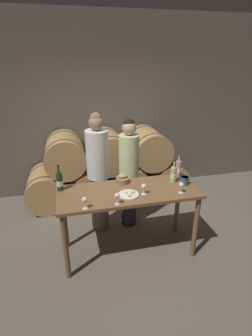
# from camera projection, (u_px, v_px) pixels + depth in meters

# --- Properties ---
(ground_plane) EXTENTS (10.00, 10.00, 0.00)m
(ground_plane) POSITION_uv_depth(u_px,v_px,m) (128.00, 250.00, 3.63)
(ground_plane) COLOR #665E51
(stone_wall_back) EXTENTS (10.00, 0.12, 3.20)m
(stone_wall_back) POSITION_uv_depth(u_px,v_px,m) (102.00, 108.00, 4.83)
(stone_wall_back) COLOR #60594F
(stone_wall_back) RESTS_ON ground_plane
(barrel_stack) EXTENTS (2.92, 0.82, 1.29)m
(barrel_stack) POSITION_uv_depth(u_px,v_px,m) (109.00, 169.00, 4.75)
(barrel_stack) COLOR tan
(barrel_stack) RESTS_ON ground_plane
(tasting_table) EXTENTS (1.76, 0.69, 0.93)m
(tasting_table) POSITION_uv_depth(u_px,v_px,m) (129.00, 200.00, 3.31)
(tasting_table) COLOR brown
(tasting_table) RESTS_ON ground_plane
(person_left) EXTENTS (0.32, 0.32, 1.80)m
(person_left) POSITION_uv_depth(u_px,v_px,m) (98.00, 173.00, 3.77)
(person_left) COLOR #756651
(person_left) RESTS_ON ground_plane
(person_right) EXTENTS (0.29, 0.29, 1.70)m
(person_right) POSITION_uv_depth(u_px,v_px,m) (129.00, 173.00, 3.88)
(person_right) COLOR #2D334C
(person_right) RESTS_ON ground_plane
(wine_bottle_red) EXTENTS (0.08, 0.08, 0.34)m
(wine_bottle_red) POSITION_uv_depth(u_px,v_px,m) (60.00, 182.00, 3.23)
(wine_bottle_red) COLOR #193819
(wine_bottle_red) RESTS_ON tasting_table
(wine_bottle_white) EXTENTS (0.08, 0.08, 0.32)m
(wine_bottle_white) POSITION_uv_depth(u_px,v_px,m) (173.00, 174.00, 3.44)
(wine_bottle_white) COLOR #ADBC7F
(wine_bottle_white) RESTS_ON tasting_table
(wine_bottle_rose) EXTENTS (0.08, 0.08, 0.33)m
(wine_bottle_rose) POSITION_uv_depth(u_px,v_px,m) (178.00, 168.00, 3.61)
(wine_bottle_rose) COLOR #BC8E93
(wine_bottle_rose) RESTS_ON tasting_table
(blue_crock) EXTENTS (0.11, 0.11, 0.11)m
(blue_crock) POSITION_uv_depth(u_px,v_px,m) (184.00, 180.00, 3.39)
(blue_crock) COLOR #335693
(blue_crock) RESTS_ON tasting_table
(bread_basket) EXTENTS (0.17, 0.17, 0.13)m
(bread_basket) POSITION_uv_depth(u_px,v_px,m) (123.00, 179.00, 3.44)
(bread_basket) COLOR olive
(bread_basket) RESTS_ON tasting_table
(cheese_plate) EXTENTS (0.25, 0.25, 0.04)m
(cheese_plate) POSITION_uv_depth(u_px,v_px,m) (129.00, 194.00, 3.15)
(cheese_plate) COLOR white
(cheese_plate) RESTS_ON tasting_table
(wine_glass_far_left) EXTENTS (0.06, 0.06, 0.14)m
(wine_glass_far_left) POSITION_uv_depth(u_px,v_px,m) (84.00, 200.00, 2.84)
(wine_glass_far_left) COLOR white
(wine_glass_far_left) RESTS_ON tasting_table
(wine_glass_left) EXTENTS (0.06, 0.06, 0.14)m
(wine_glass_left) POSITION_uv_depth(u_px,v_px,m) (117.00, 196.00, 2.92)
(wine_glass_left) COLOR white
(wine_glass_left) RESTS_ON tasting_table
(wine_glass_center) EXTENTS (0.06, 0.06, 0.14)m
(wine_glass_center) POSITION_uv_depth(u_px,v_px,m) (144.00, 187.00, 3.13)
(wine_glass_center) COLOR white
(wine_glass_center) RESTS_ON tasting_table
(wine_glass_right) EXTENTS (0.06, 0.06, 0.14)m
(wine_glass_right) POSITION_uv_depth(u_px,v_px,m) (181.00, 185.00, 3.17)
(wine_glass_right) COLOR white
(wine_glass_right) RESTS_ON tasting_table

